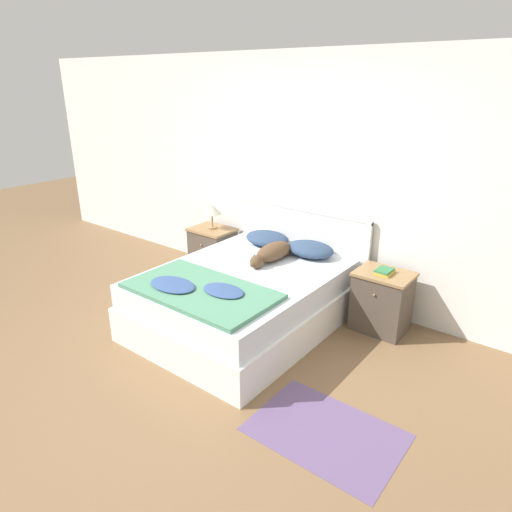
% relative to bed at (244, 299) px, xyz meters
% --- Properties ---
extents(ground_plane, '(16.00, 16.00, 0.00)m').
position_rel_bed_xyz_m(ground_plane, '(0.04, -1.05, -0.28)').
color(ground_plane, brown).
extents(wall_back, '(9.00, 0.06, 2.55)m').
position_rel_bed_xyz_m(wall_back, '(0.04, 1.08, 1.00)').
color(wall_back, white).
rests_on(wall_back, ground_plane).
extents(bed, '(1.54, 1.97, 0.56)m').
position_rel_bed_xyz_m(bed, '(0.00, 0.00, 0.00)').
color(bed, white).
rests_on(bed, ground_plane).
extents(headboard, '(1.62, 0.06, 0.98)m').
position_rel_bed_xyz_m(headboard, '(0.00, 1.01, 0.23)').
color(headboard, white).
rests_on(headboard, ground_plane).
extents(nightstand_left, '(0.51, 0.41, 0.59)m').
position_rel_bed_xyz_m(nightstand_left, '(-1.09, 0.74, 0.02)').
color(nightstand_left, '#4C4238').
rests_on(nightstand_left, ground_plane).
extents(nightstand_right, '(0.51, 0.41, 0.59)m').
position_rel_bed_xyz_m(nightstand_right, '(1.09, 0.74, 0.02)').
color(nightstand_right, '#4C4238').
rests_on(nightstand_right, ground_plane).
extents(pillow_left, '(0.51, 0.37, 0.14)m').
position_rel_bed_xyz_m(pillow_left, '(-0.27, 0.75, 0.36)').
color(pillow_left, navy).
rests_on(pillow_left, bed).
extents(pillow_right, '(0.51, 0.37, 0.14)m').
position_rel_bed_xyz_m(pillow_right, '(0.27, 0.75, 0.36)').
color(pillow_right, navy).
rests_on(pillow_right, bed).
extents(quilt, '(1.30, 0.73, 0.07)m').
position_rel_bed_xyz_m(quilt, '(-0.01, -0.58, 0.31)').
color(quilt, '#4C8466').
rests_on(quilt, bed).
extents(dog, '(0.23, 0.70, 0.17)m').
position_rel_bed_xyz_m(dog, '(0.04, 0.41, 0.37)').
color(dog, brown).
rests_on(dog, bed).
extents(book_stack, '(0.14, 0.19, 0.04)m').
position_rel_bed_xyz_m(book_stack, '(1.09, 0.72, 0.34)').
color(book_stack, gold).
rests_on(book_stack, nightstand_right).
extents(table_lamp, '(0.23, 0.23, 0.29)m').
position_rel_bed_xyz_m(table_lamp, '(-1.09, 0.75, 0.54)').
color(table_lamp, '#9E7A4C').
rests_on(table_lamp, nightstand_left).
extents(rug, '(1.01, 0.70, 0.00)m').
position_rel_bed_xyz_m(rug, '(1.38, -0.80, -0.28)').
color(rug, '#604C75').
rests_on(rug, ground_plane).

